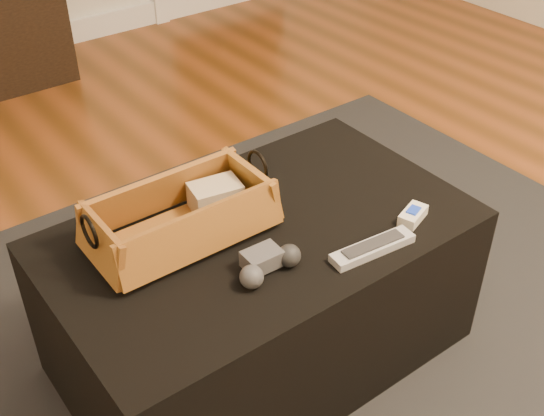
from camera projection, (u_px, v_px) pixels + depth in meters
baseboard at (11, 46)px, 3.42m from camera, size 5.00×0.04×0.12m
area_rug at (273, 363)px, 1.82m from camera, size 2.60×2.00×0.01m
ottoman at (261, 293)px, 1.72m from camera, size 1.00×0.60×0.42m
tv_remote at (178, 234)px, 1.54m from camera, size 0.23×0.07×0.02m
cloth_bundle at (216, 196)px, 1.62m from camera, size 0.13×0.10×0.06m
wicker_basket at (181, 219)px, 1.55m from camera, size 0.44×0.23×0.15m
game_controller at (267, 263)px, 1.46m from camera, size 0.16×0.09×0.05m
silver_remote at (373, 248)px, 1.52m from camera, size 0.21×0.07×0.02m
cream_gadget at (413, 215)px, 1.62m from camera, size 0.09×0.07×0.03m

